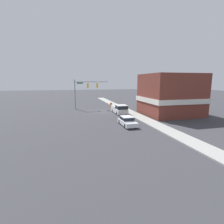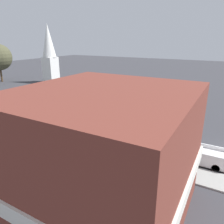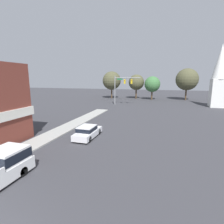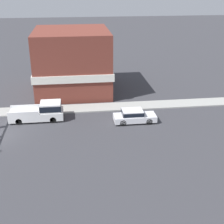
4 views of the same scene
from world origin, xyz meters
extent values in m
plane|color=#38383D|center=(0.00, 0.00, 0.00)|extent=(200.00, 200.00, 0.00)
cube|color=#9E9E99|center=(-5.70, 0.00, 0.07)|extent=(2.40, 60.00, 0.14)
cylinder|color=gray|center=(5.24, -4.55, 3.46)|extent=(0.22, 0.22, 6.93)
cylinder|color=gray|center=(1.28, -4.55, 6.43)|extent=(7.90, 0.18, 0.18)
cube|color=gold|center=(2.20, -4.55, 5.56)|extent=(0.36, 0.36, 1.05)
sphere|color=green|center=(2.20, -4.75, 5.88)|extent=(0.22, 0.22, 0.22)
cube|color=gold|center=(-0.03, -4.55, 5.56)|extent=(0.36, 0.36, 1.05)
sphere|color=green|center=(-0.03, -4.75, 5.88)|extent=(0.22, 0.22, 0.22)
cube|color=#196B38|center=(4.04, -4.55, 6.14)|extent=(1.40, 0.04, 0.30)
cylinder|color=black|center=(-2.19, 14.76, 0.33)|extent=(0.22, 0.66, 0.66)
cylinder|color=black|center=(-0.65, 14.76, 0.33)|extent=(0.22, 0.66, 0.66)
cylinder|color=black|center=(-2.19, 12.05, 0.33)|extent=(0.22, 0.66, 0.66)
cylinder|color=black|center=(-0.65, 12.05, 0.33)|extent=(0.22, 0.66, 0.66)
cube|color=silver|center=(-1.42, 13.41, 0.49)|extent=(1.76, 4.37, 0.62)
cube|color=silver|center=(-1.42, 13.14, 1.08)|extent=(1.62, 2.10, 0.57)
cube|color=black|center=(-1.42, 13.14, 1.08)|extent=(1.64, 2.18, 0.40)
cylinder|color=black|center=(-4.19, 4.95, 0.33)|extent=(0.22, 0.66, 0.66)
cylinder|color=black|center=(-2.32, 4.95, 0.33)|extent=(0.22, 0.66, 0.66)
cylinder|color=black|center=(-4.19, 1.49, 0.33)|extent=(0.22, 0.66, 0.66)
cylinder|color=black|center=(-2.32, 1.49, 0.33)|extent=(0.22, 0.66, 0.66)
cube|color=white|center=(-3.25, 3.22, 0.61)|extent=(2.09, 5.57, 0.85)
cube|color=white|center=(-3.25, 4.75, 1.48)|extent=(1.99, 2.12, 0.89)
cube|color=black|center=(-3.25, 4.75, 1.48)|extent=(2.01, 2.20, 0.62)
cube|color=white|center=(-4.24, 2.01, 1.21)|extent=(0.12, 3.16, 0.35)
cube|color=white|center=(-2.27, 2.01, 1.21)|extent=(0.12, 3.16, 0.35)
cylinder|color=orange|center=(-3.90, -6.03, 0.54)|extent=(0.57, 0.57, 1.08)
cylinder|color=white|center=(-3.90, -6.03, 0.60)|extent=(0.59, 0.59, 0.20)
cube|color=brown|center=(-12.43, 7.26, 3.98)|extent=(10.06, 9.32, 7.95)
cube|color=silver|center=(-12.43, 7.26, 3.05)|extent=(10.36, 9.62, 0.90)
camera|label=1|loc=(7.24, 37.37, 6.58)|focal=28.00mm
camera|label=2|loc=(-22.12, 1.33, 10.53)|focal=35.00mm
camera|label=3|loc=(6.50, -3.59, 6.47)|focal=28.00mm
camera|label=4|loc=(27.61, 7.30, 13.79)|focal=50.00mm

